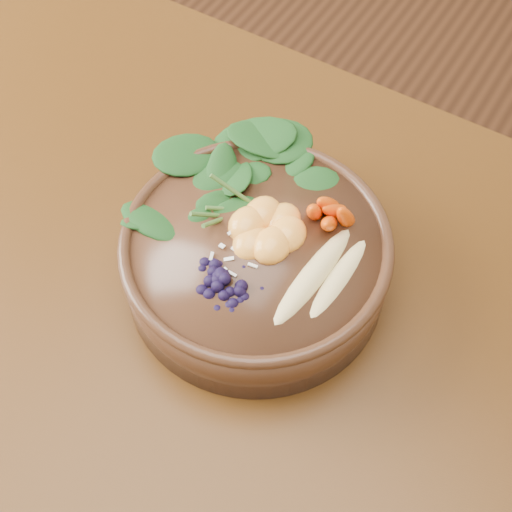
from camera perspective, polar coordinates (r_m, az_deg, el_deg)
ground at (r=1.44m, az=-8.62°, el=-18.35°), size 4.00×4.00×0.00m
dining_table at (r=0.84m, az=-14.26°, el=-6.13°), size 1.60×0.90×0.75m
stoneware_bowl at (r=0.71m, az=0.00°, el=-0.45°), size 0.28×0.28×0.07m
kale_heap at (r=0.71m, az=-0.24°, el=6.65°), size 0.18×0.16×0.04m
carrot_cluster at (r=0.67m, az=6.75°, el=5.16°), size 0.06×0.06×0.07m
banana_halves at (r=0.65m, az=5.70°, el=-1.06°), size 0.05×0.15×0.03m
mandarin_cluster at (r=0.68m, az=0.91°, el=2.76°), size 0.08×0.09×0.03m
blueberry_pile at (r=0.64m, az=-2.56°, el=-1.30°), size 0.13×0.10×0.04m
coconut_flakes at (r=0.67m, az=-0.75°, el=0.24°), size 0.09×0.07×0.01m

